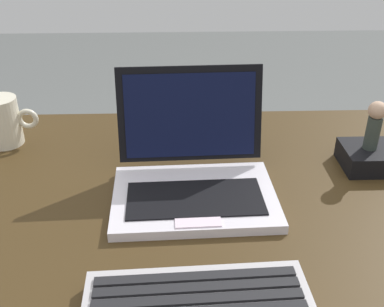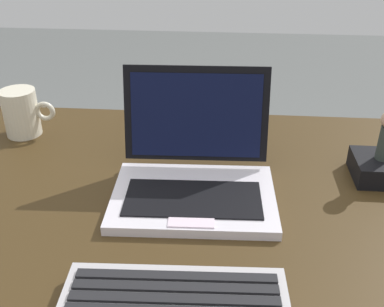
{
  "view_description": "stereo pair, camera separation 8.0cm",
  "coord_description": "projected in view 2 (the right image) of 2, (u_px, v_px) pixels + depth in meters",
  "views": [
    {
      "loc": [
        -0.08,
        -0.67,
        1.24
      ],
      "look_at": [
        -0.05,
        0.03,
        0.84
      ],
      "focal_mm": 43.25,
      "sensor_mm": 36.0,
      "label": 1
    },
    {
      "loc": [
        0.0,
        -0.67,
        1.24
      ],
      "look_at": [
        -0.05,
        0.03,
        0.84
      ],
      "focal_mm": 43.25,
      "sensor_mm": 36.0,
      "label": 2
    }
  ],
  "objects": [
    {
      "name": "laptop_front",
      "position": [
        193.0,
        173.0,
        0.83
      ],
      "size": [
        0.29,
        0.25,
        0.21
      ],
      "color": "silver",
      "rests_on": "desk"
    },
    {
      "name": "coffee_mug",
      "position": [
        21.0,
        113.0,
        1.03
      ],
      "size": [
        0.12,
        0.08,
        0.1
      ],
      "color": "beige",
      "rests_on": "desk"
    },
    {
      "name": "figurine_stand",
      "position": [
        379.0,
        168.0,
        0.88
      ],
      "size": [
        0.1,
        0.1,
        0.04
      ],
      "primitive_type": "cube",
      "color": "black",
      "rests_on": "desk"
    },
    {
      "name": "desk",
      "position": [
        220.0,
        251.0,
        0.87
      ],
      "size": [
        1.46,
        0.76,
        0.76
      ],
      "color": "#3D2C14",
      "rests_on": "ground"
    },
    {
      "name": "external_keyboard",
      "position": [
        173.0,
        307.0,
        0.59
      ],
      "size": [
        0.3,
        0.14,
        0.03
      ],
      "color": "#B7B2B5",
      "rests_on": "desk"
    }
  ]
}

